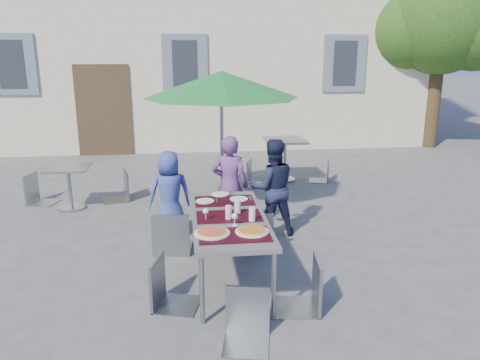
{
  "coord_description": "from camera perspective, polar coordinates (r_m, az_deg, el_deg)",
  "views": [
    {
      "loc": [
        -0.08,
        -4.25,
        2.49
      ],
      "look_at": [
        0.61,
        1.44,
        0.91
      ],
      "focal_mm": 35.0,
      "sensor_mm": 36.0,
      "label": 1
    }
  ],
  "objects": [
    {
      "name": "bg_chair_l_0",
      "position": [
        8.54,
        -23.74,
        1.02
      ],
      "size": [
        0.52,
        0.51,
        0.96
      ],
      "color": "gray",
      "rests_on": "ground"
    },
    {
      "name": "chair_1",
      "position": [
        6.26,
        -1.74,
        -2.55
      ],
      "size": [
        0.55,
        0.56,
        0.96
      ],
      "color": "gray",
      "rests_on": "ground"
    },
    {
      "name": "chair_3",
      "position": [
        4.72,
        -9.02,
        -8.9
      ],
      "size": [
        0.53,
        0.52,
        0.96
      ],
      "color": "gray",
      "rests_on": "ground"
    },
    {
      "name": "bg_chair_r_1",
      "position": [
        9.31,
        10.21,
        2.73
      ],
      "size": [
        0.47,
        0.47,
        0.84
      ],
      "color": "gray",
      "rests_on": "ground"
    },
    {
      "name": "chair_5",
      "position": [
        4.15,
        0.85,
        -12.84
      ],
      "size": [
        0.47,
        0.47,
        0.9
      ],
      "color": "gray",
      "rests_on": "ground"
    },
    {
      "name": "ground",
      "position": [
        4.93,
        -5.25,
        -15.0
      ],
      "size": [
        90.0,
        90.0,
        0.0
      ],
      "primitive_type": "plane",
      "color": "#4A4B4D",
      "rests_on": "ground"
    },
    {
      "name": "glassware",
      "position": [
        5.02,
        -0.56,
        -3.91
      ],
      "size": [
        0.55,
        0.43,
        0.15
      ],
      "color": "silver",
      "rests_on": "dining_table"
    },
    {
      "name": "child_2",
      "position": [
        6.46,
        3.95,
        -0.91
      ],
      "size": [
        0.68,
        0.41,
        1.36
      ],
      "primitive_type": "imported",
      "rotation": [
        0.0,
        0.0,
        3.19
      ],
      "color": "#1B203D",
      "rests_on": "ground"
    },
    {
      "name": "patio_umbrella",
      "position": [
        7.19,
        -2.3,
        11.4
      ],
      "size": [
        2.39,
        2.39,
        2.21
      ],
      "color": "#9C9FA4",
      "rests_on": "ground"
    },
    {
      "name": "pizza_near_left",
      "position": [
        4.63,
        -3.45,
        -6.4
      ],
      "size": [
        0.36,
        0.36,
        0.03
      ],
      "color": "white",
      "rests_on": "dining_table"
    },
    {
      "name": "tree",
      "position": [
        13.54,
        23.53,
        17.42
      ],
      "size": [
        3.6,
        3.0,
        4.7
      ],
      "color": "#40311B",
      "rests_on": "ground"
    },
    {
      "name": "bg_chair_l_1",
      "position": [
        8.86,
        1.79,
        2.88
      ],
      "size": [
        0.54,
        0.54,
        0.97
      ],
      "color": "#8F959A",
      "rests_on": "ground"
    },
    {
      "name": "cafe_table_0",
      "position": [
        8.03,
        -20.11,
        -0.11
      ],
      "size": [
        0.66,
        0.66,
        0.71
      ],
      "color": "#9C9FA4",
      "rests_on": "ground"
    },
    {
      "name": "child_0",
      "position": [
        6.48,
        -8.57,
        -1.7
      ],
      "size": [
        0.66,
        0.5,
        1.2
      ],
      "primitive_type": "imported",
      "rotation": [
        0.0,
        0.0,
        3.37
      ],
      "color": "#38469A",
      "rests_on": "ground"
    },
    {
      "name": "chair_4",
      "position": [
        4.64,
        8.25,
        -8.89
      ],
      "size": [
        0.5,
        0.5,
        1.01
      ],
      "color": "gray",
      "rests_on": "ground"
    },
    {
      "name": "cafe_table_1",
      "position": [
        9.24,
        5.51,
        3.59
      ],
      "size": [
        0.78,
        0.78,
        0.84
      ],
      "color": "#9C9FA4",
      "rests_on": "ground"
    },
    {
      "name": "chair_2",
      "position": [
        5.9,
        1.75,
        -3.26
      ],
      "size": [
        0.48,
        0.48,
        1.02
      ],
      "color": "gray",
      "rests_on": "ground"
    },
    {
      "name": "place_settings",
      "position": [
        5.72,
        -2.24,
        -2.19
      ],
      "size": [
        0.67,
        0.48,
        0.01
      ],
      "color": "white",
      "rests_on": "dining_table"
    },
    {
      "name": "pizza_near_right",
      "position": [
        4.67,
        1.46,
        -6.21
      ],
      "size": [
        0.34,
        0.34,
        0.03
      ],
      "color": "white",
      "rests_on": "dining_table"
    },
    {
      "name": "chair_0",
      "position": [
        5.88,
        -8.47,
        -3.27
      ],
      "size": [
        0.51,
        0.51,
        1.05
      ],
      "color": "gray",
      "rests_on": "ground"
    },
    {
      "name": "dining_table",
      "position": [
        5.13,
        -1.35,
        -5.03
      ],
      "size": [
        0.8,
        1.85,
        0.76
      ],
      "color": "#414145",
      "rests_on": "ground"
    },
    {
      "name": "bg_chair_r_0",
      "position": [
        8.25,
        -14.52,
        1.39
      ],
      "size": [
        0.52,
        0.52,
        0.96
      ],
      "color": "gray",
      "rests_on": "ground"
    },
    {
      "name": "child_1",
      "position": [
        6.47,
        -1.25,
        -0.64
      ],
      "size": [
        0.59,
        0.47,
        1.4
      ],
      "primitive_type": "imported",
      "rotation": [
        0.0,
        0.0,
        2.85
      ],
      "color": "#653C7B",
      "rests_on": "ground"
    }
  ]
}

